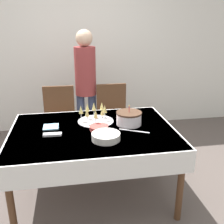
% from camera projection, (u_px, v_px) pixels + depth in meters
% --- Properties ---
extents(ground_plane, '(12.00, 12.00, 0.00)m').
position_uv_depth(ground_plane, '(95.00, 193.00, 2.81)').
color(ground_plane, '#564C47').
extents(wall_back, '(8.00, 0.05, 2.70)m').
position_uv_depth(wall_back, '(80.00, 47.00, 4.16)').
color(wall_back, silver).
rests_on(wall_back, ground_plane).
extents(dining_table, '(1.60, 1.15, 0.75)m').
position_uv_depth(dining_table, '(93.00, 139.00, 2.59)').
color(dining_table, white).
rests_on(dining_table, ground_plane).
extents(dining_chair_far_left, '(0.43, 0.43, 0.95)m').
position_uv_depth(dining_chair_far_left, '(60.00, 120.00, 3.41)').
color(dining_chair_far_left, '#51331E').
rests_on(dining_chair_far_left, ground_plane).
extents(dining_chair_far_right, '(0.42, 0.42, 0.95)m').
position_uv_depth(dining_chair_far_right, '(113.00, 117.00, 3.52)').
color(dining_chair_far_right, '#51331E').
rests_on(dining_chair_far_right, ground_plane).
extents(birthday_cake, '(0.26, 0.26, 0.21)m').
position_uv_depth(birthday_cake, '(129.00, 118.00, 2.66)').
color(birthday_cake, white).
rests_on(birthday_cake, dining_table).
extents(champagne_tray, '(0.38, 0.38, 0.18)m').
position_uv_depth(champagne_tray, '(95.00, 114.00, 2.73)').
color(champagne_tray, silver).
rests_on(champagne_tray, dining_table).
extents(plate_stack_main, '(0.26, 0.26, 0.06)m').
position_uv_depth(plate_stack_main, '(106.00, 137.00, 2.33)').
color(plate_stack_main, silver).
rests_on(plate_stack_main, dining_table).
extents(plate_stack_dessert, '(0.18, 0.18, 0.04)m').
position_uv_depth(plate_stack_dessert, '(99.00, 128.00, 2.55)').
color(plate_stack_dessert, '#CC4C47').
rests_on(plate_stack_dessert, dining_table).
extents(cake_knife, '(0.27, 0.16, 0.00)m').
position_uv_depth(cake_knife, '(134.00, 131.00, 2.52)').
color(cake_knife, silver).
rests_on(cake_knife, dining_table).
extents(fork_pile, '(0.17, 0.07, 0.02)m').
position_uv_depth(fork_pile, '(52.00, 134.00, 2.43)').
color(fork_pile, silver).
rests_on(fork_pile, dining_table).
extents(napkin_pile, '(0.15, 0.15, 0.01)m').
position_uv_depth(napkin_pile, '(51.00, 127.00, 2.61)').
color(napkin_pile, '#8CC6E0').
rests_on(napkin_pile, dining_table).
extents(person_standing, '(0.28, 0.28, 1.65)m').
position_uv_depth(person_standing, '(86.00, 80.00, 3.50)').
color(person_standing, '#3F4C72').
rests_on(person_standing, ground_plane).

